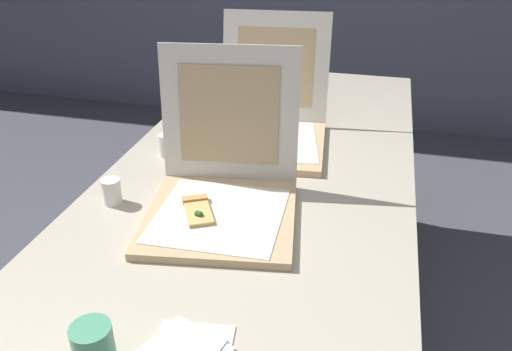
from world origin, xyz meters
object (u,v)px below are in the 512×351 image
(cup_printed_front, at_px, (94,347))
(cup_white_near_left, at_px, (112,191))
(table, at_px, (262,181))
(cup_white_mid, at_px, (167,145))
(pizza_box_middle, at_px, (268,126))
(pizza_box_front, at_px, (222,193))

(cup_printed_front, bearing_deg, cup_white_near_left, 114.86)
(table, relative_size, cup_white_mid, 28.59)
(pizza_box_middle, bearing_deg, cup_printed_front, -100.15)
(pizza_box_middle, bearing_deg, cup_white_near_left, -128.21)
(pizza_box_middle, relative_size, cup_white_near_left, 7.13)
(pizza_box_middle, distance_m, cup_white_near_left, 0.60)
(pizza_box_middle, xyz_separation_m, cup_white_mid, (-0.29, -0.19, -0.02))
(pizza_box_front, distance_m, cup_white_mid, 0.40)
(pizza_box_middle, bearing_deg, cup_white_mid, -152.58)
(table, bearing_deg, cup_white_near_left, -139.67)
(table, distance_m, cup_white_near_left, 0.47)
(pizza_box_front, distance_m, pizza_box_middle, 0.47)
(cup_white_mid, height_order, cup_printed_front, cup_printed_front)
(pizza_box_front, distance_m, cup_printed_front, 0.56)
(cup_white_near_left, bearing_deg, cup_white_mid, 84.64)
(cup_white_mid, bearing_deg, pizza_box_front, -45.47)
(cup_white_mid, bearing_deg, table, -2.80)
(table, distance_m, pizza_box_middle, 0.23)
(cup_printed_front, bearing_deg, pizza_box_middle, 85.43)
(cup_white_near_left, height_order, cup_white_mid, same)
(pizza_box_front, distance_m, cup_white_near_left, 0.31)
(table, xyz_separation_m, cup_printed_front, (-0.11, -0.82, 0.09))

